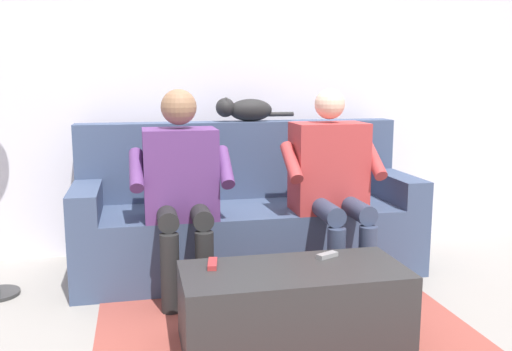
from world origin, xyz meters
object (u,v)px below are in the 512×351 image
object	(u,v)px
person_right_seated	(181,180)
coffee_table	(294,306)
cat_on_backrest	(245,109)
remote_red	(213,264)
remote_gray	(327,255)
couch	(247,218)
person_left_seated	(332,176)

from	to	relation	value
person_right_seated	coffee_table	bearing A→B (deg)	120.32
cat_on_backrest	remote_red	size ratio (longest dim) A/B	3.98
person_right_seated	remote_gray	distance (m)	0.94
couch	coffee_table	world-z (taller)	couch
couch	person_left_seated	distance (m)	0.65
cat_on_backrest	remote_gray	xyz separation A→B (m)	(-0.17, 1.19, -0.64)
remote_gray	remote_red	bearing A→B (deg)	156.03
couch	person_right_seated	size ratio (longest dim) A/B	1.84
coffee_table	cat_on_backrest	distance (m)	1.55
coffee_table	person_right_seated	xyz separation A→B (m)	(0.44, -0.75, 0.47)
couch	person_right_seated	world-z (taller)	person_right_seated
person_left_seated	remote_gray	xyz separation A→B (m)	(0.24, 0.61, -0.28)
coffee_table	cat_on_backrest	xyz separation A→B (m)	(-0.03, -1.31, 0.83)
coffee_table	remote_gray	world-z (taller)	remote_gray
person_left_seated	coffee_table	bearing A→B (deg)	58.99
coffee_table	person_left_seated	bearing A→B (deg)	-121.01
couch	person_right_seated	bearing A→B (deg)	37.25
coffee_table	remote_red	size ratio (longest dim) A/B	7.69
person_right_seated	remote_red	size ratio (longest dim) A/B	8.69
cat_on_backrest	couch	bearing A→B (deg)	81.58
cat_on_backrest	remote_red	bearing A→B (deg)	72.01
person_right_seated	cat_on_backrest	distance (m)	0.81
person_left_seated	cat_on_backrest	size ratio (longest dim) A/B	2.18
couch	person_right_seated	distance (m)	0.64
person_left_seated	remote_red	xyz separation A→B (m)	(0.80, 0.62, -0.28)
person_right_seated	cat_on_backrest	world-z (taller)	person_right_seated
person_right_seated	remote_gray	bearing A→B (deg)	135.51
person_left_seated	cat_on_backrest	world-z (taller)	person_left_seated
cat_on_backrest	person_right_seated	bearing A→B (deg)	49.61
couch	remote_gray	distance (m)	0.99
couch	person_left_seated	world-z (taller)	person_left_seated
person_left_seated	person_right_seated	world-z (taller)	person_right_seated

